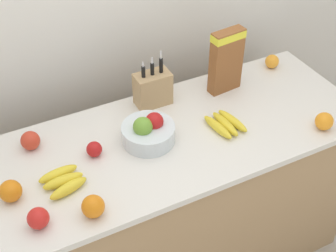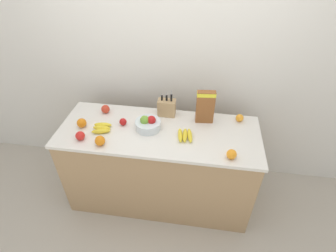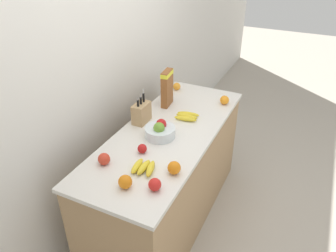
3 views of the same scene
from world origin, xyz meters
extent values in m
plane|color=#B2A899|center=(0.00, 0.00, 0.00)|extent=(14.00, 14.00, 0.00)
cube|color=silver|center=(0.00, 0.56, 1.30)|extent=(9.00, 0.06, 2.60)
cube|color=tan|center=(0.00, 0.00, 0.44)|extent=(1.76, 0.66, 0.87)
cube|color=silver|center=(0.00, 0.00, 0.89)|extent=(1.79, 0.69, 0.03)
cube|color=tan|center=(0.03, 0.25, 0.98)|extent=(0.16, 0.10, 0.16)
cylinder|color=black|center=(-0.01, 0.25, 1.09)|extent=(0.02, 0.02, 0.05)
cube|color=silver|center=(-0.01, 0.25, 1.13)|extent=(0.01, 0.00, 0.03)
cylinder|color=black|center=(0.03, 0.25, 1.09)|extent=(0.02, 0.02, 0.06)
cube|color=silver|center=(0.03, 0.25, 1.13)|extent=(0.01, 0.00, 0.03)
cylinder|color=black|center=(0.08, 0.25, 1.10)|extent=(0.02, 0.02, 0.07)
cube|color=silver|center=(0.08, 0.25, 1.15)|extent=(0.01, 0.00, 0.04)
cube|color=brown|center=(0.39, 0.20, 1.06)|extent=(0.17, 0.07, 0.32)
cube|color=yellow|center=(0.39, 0.20, 1.19)|extent=(0.17, 0.08, 0.04)
cylinder|color=silver|center=(-0.10, 0.02, 0.94)|extent=(0.23, 0.23, 0.08)
sphere|color=red|center=(-0.07, 0.03, 0.99)|extent=(0.08, 0.08, 0.08)
sphere|color=#6B9E33|center=(-0.12, 0.01, 0.99)|extent=(0.08, 0.08, 0.08)
ellipsoid|color=yellow|center=(-0.49, -0.11, 0.92)|extent=(0.16, 0.08, 0.04)
ellipsoid|color=yellow|center=(-0.50, -0.06, 0.92)|extent=(0.16, 0.05, 0.04)
ellipsoid|color=yellow|center=(-0.50, -0.02, 0.92)|extent=(0.16, 0.06, 0.04)
ellipsoid|color=yellow|center=(0.28, -0.05, 0.92)|extent=(0.07, 0.19, 0.04)
ellipsoid|color=yellow|center=(0.24, -0.05, 0.92)|extent=(0.05, 0.18, 0.04)
ellipsoid|color=yellow|center=(0.20, -0.06, 0.92)|extent=(0.06, 0.19, 0.04)
sphere|color=red|center=(-0.63, -0.21, 0.94)|extent=(0.08, 0.08, 0.08)
sphere|color=red|center=(-0.55, 0.20, 0.94)|extent=(0.08, 0.08, 0.08)
sphere|color=red|center=(-0.33, 0.04, 0.93)|extent=(0.06, 0.06, 0.06)
sphere|color=orange|center=(0.62, -0.25, 0.94)|extent=(0.08, 0.08, 0.08)
sphere|color=orange|center=(-0.69, -0.05, 0.94)|extent=(0.08, 0.08, 0.08)
sphere|color=orange|center=(0.71, 0.25, 0.94)|extent=(0.07, 0.07, 0.07)
sphere|color=orange|center=(-0.44, -0.25, 0.94)|extent=(0.08, 0.08, 0.08)
camera|label=1|loc=(-0.70, -1.34, 2.23)|focal=50.00mm
camera|label=2|loc=(0.35, -1.77, 2.36)|focal=28.00mm
camera|label=3|loc=(-1.92, -0.92, 2.23)|focal=35.00mm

